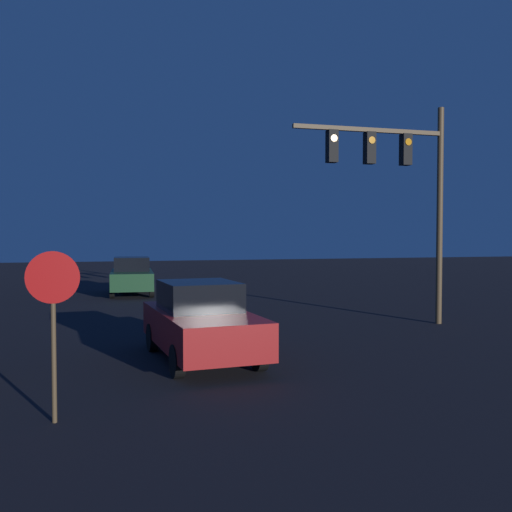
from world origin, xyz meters
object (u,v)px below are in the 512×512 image
at_px(car_near, 201,322).
at_px(car_far, 132,276).
at_px(traffic_signal_mast, 400,175).
at_px(stop_sign, 53,303).

relative_size(car_near, car_far, 1.01).
bearing_deg(traffic_signal_mast, car_far, 122.63).
bearing_deg(car_near, stop_sign, 47.05).
bearing_deg(stop_sign, car_near, 51.59).
xyz_separation_m(car_near, car_far, (-0.59, 13.81, 0.00)).
distance_m(car_far, traffic_signal_mast, 13.39).
bearing_deg(car_near, car_far, -92.07).
xyz_separation_m(car_near, traffic_signal_mast, (6.37, 2.93, 3.55)).
distance_m(car_near, stop_sign, 4.46).
distance_m(car_near, car_far, 13.82).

